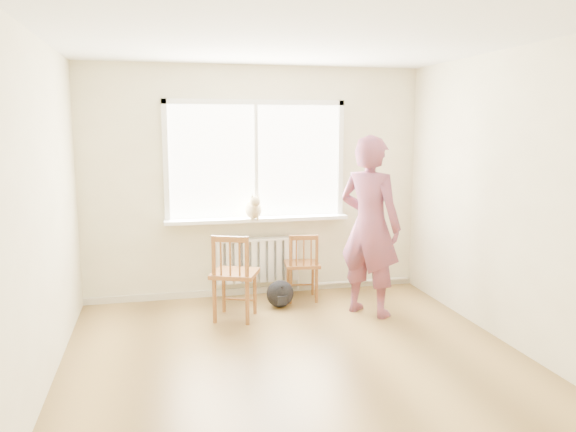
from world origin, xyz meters
TOP-DOWN VIEW (x-y plane):
  - floor at (0.00, 0.00)m, footprint 4.50×4.50m
  - ceiling at (0.00, 0.00)m, footprint 4.50×4.50m
  - back_wall at (0.00, 2.25)m, footprint 4.00×0.01m
  - window at (0.00, 2.22)m, footprint 2.12×0.05m
  - windowsill at (0.00, 2.14)m, footprint 2.15×0.22m
  - radiator at (0.00, 2.16)m, footprint 1.00×0.12m
  - heating_pipe at (1.25, 2.19)m, footprint 1.40×0.04m
  - baseboard at (0.00, 2.23)m, footprint 4.00×0.03m
  - chair_left at (-0.39, 1.37)m, footprint 0.58×0.57m
  - chair_right at (0.47, 1.85)m, footprint 0.44×0.42m
  - person at (1.05, 1.24)m, footprint 0.80×0.83m
  - cat at (-0.06, 2.05)m, footprint 0.20×0.45m
  - backpack at (0.16, 1.67)m, footprint 0.33×0.26m

SIDE VIEW (x-z plane):
  - floor at x=0.00m, z-range 0.00..0.00m
  - baseboard at x=0.00m, z-range 0.00..0.08m
  - heating_pipe at x=1.25m, z-range 0.06..0.10m
  - backpack at x=0.16m, z-range 0.00..0.31m
  - chair_right at x=0.47m, z-range 0.00..0.80m
  - radiator at x=0.00m, z-range 0.16..0.71m
  - chair_left at x=-0.39m, z-range 0.00..0.92m
  - windowsill at x=0.00m, z-range 0.91..0.95m
  - person at x=1.05m, z-range 0.00..1.92m
  - cat at x=-0.06m, z-range 0.92..1.22m
  - back_wall at x=0.00m, z-range 0.00..2.70m
  - window at x=0.00m, z-range 0.95..2.37m
  - ceiling at x=0.00m, z-range 2.70..2.70m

